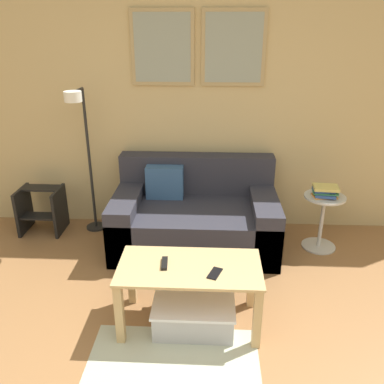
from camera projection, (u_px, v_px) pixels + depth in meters
The scene contains 11 objects.
wall_back at pixel (209, 103), 3.97m from camera, with size 5.60×0.09×2.55m.
area_rug at pixel (172, 372), 2.53m from camera, with size 1.11×0.81×0.01m, color #B2B79E.
couch at pixel (195, 217), 3.92m from camera, with size 1.53×0.93×0.81m.
coffee_table at pixel (190, 278), 2.82m from camera, with size 0.99×0.51×0.48m.
storage_bin at pixel (194, 311), 2.91m from camera, with size 0.57×0.45×0.21m.
floor_lamp at pixel (83, 143), 3.82m from camera, with size 0.20×0.46×1.47m.
side_table at pixel (322, 217), 3.83m from camera, with size 0.38×0.38×0.54m.
book_stack at pixel (325, 191), 3.72m from camera, with size 0.24×0.20×0.10m.
remote_control at pixel (165, 263), 2.79m from camera, with size 0.04×0.15×0.02m, color black.
cell_phone at pixel (215, 273), 2.69m from camera, with size 0.07×0.14×0.01m, color black.
step_stool at pixel (42, 209), 4.17m from camera, with size 0.41×0.36×0.47m.
Camera 1 is at (0.03, -1.15, 2.02)m, focal length 38.00 mm.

